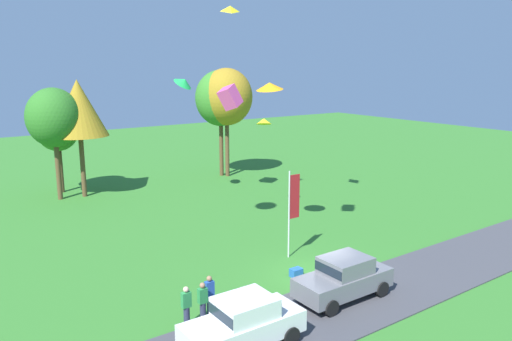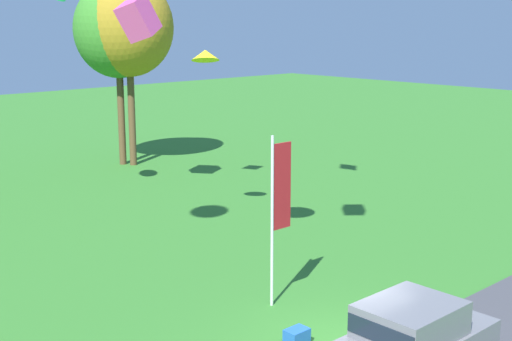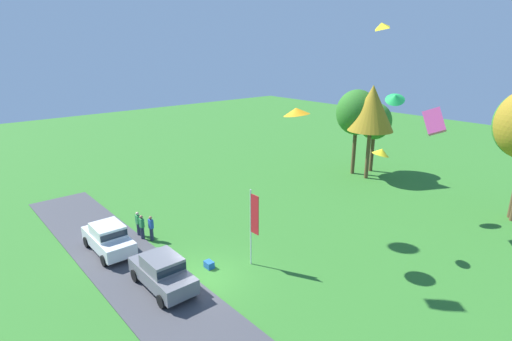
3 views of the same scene
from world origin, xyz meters
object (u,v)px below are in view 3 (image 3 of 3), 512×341
Objects in this scene: tree_far_right at (357,113)px; kite_box_topmost at (434,122)px; flag_banner at (253,219)px; kite_delta_high_right at (296,111)px; car_sedan_by_flagpole at (162,271)px; tree_far_left at (375,122)px; tree_center_back at (372,108)px; kite_delta_near_flag at (395,97)px; kite_delta_over_trees at (381,152)px; person_on_lawn at (151,228)px; person_watching_sky at (138,223)px; person_beside_suv at (142,227)px; kite_diamond_trailing_tail at (381,26)px; car_sedan_far_end at (108,237)px; cooler_box at (209,265)px.

kite_box_topmost is at bearing -32.46° from tree_far_right.
flag_banner is 3.13× the size of kite_delta_high_right.
tree_far_left reaches higher than car_sedan_by_flagpole.
tree_center_back is 8.48m from kite_delta_near_flag.
kite_delta_high_right is at bearing -122.85° from kite_delta_over_trees.
kite_delta_near_flag reaches higher than person_on_lawn.
person_watching_sky is at bearing -92.49° from tree_far_right.
person_beside_suv is 0.68m from person_watching_sky.
kite_diamond_trailing_tail is (6.88, -10.28, 6.61)m from tree_center_back.
kite_diamond_trailing_tail is (8.59, 14.19, 12.30)m from car_sedan_far_end.
kite_delta_over_trees is at bearing 44.74° from person_beside_suv.
person_beside_suv is 1.15× the size of kite_delta_high_right.
kite_delta_high_right is (1.96, 4.82, 8.57)m from cooler_box.
person_watching_sky is 0.19× the size of tree_center_back.
person_beside_suv is 3.05× the size of cooler_box.
tree_far_right is 5.49× the size of kite_box_topmost.
car_sedan_by_flagpole is 25.18m from tree_far_right.
person_on_lawn is 0.19× the size of tree_center_back.
car_sedan_far_end is 4.80× the size of kite_diamond_trailing_tail.
kite_diamond_trailing_tail reaches higher than person_beside_suv.
cooler_box is (6.49, 1.26, -0.68)m from person_watching_sky.
tree_far_left is at bearing 100.81° from car_sedan_by_flagpole.
kite_box_topmost reaches higher than tree_far_right.
car_sedan_far_end is 0.64× the size of tree_far_left.
tree_center_back is at bearing 143.67° from kite_box_topmost.
kite_delta_over_trees is (10.27, -11.86, 0.18)m from tree_far_right.
kite_delta_high_right is (7.23, 5.74, 7.90)m from person_on_lawn.
car_sedan_by_flagpole reaches higher than person_on_lawn.
kite_delta_over_trees is (1.64, -1.38, -7.04)m from kite_diamond_trailing_tail.
tree_far_left is at bearing 124.42° from kite_delta_over_trees.
tree_center_back reaches higher than car_sedan_far_end.
kite_delta_over_trees is at bearing -53.81° from tree_center_back.
kite_delta_near_flag reaches higher than tree_far_left.
car_sedan_far_end is at bearing -81.89° from person_beside_suv.
person_watching_sky is at bearing -129.16° from kite_diamond_trailing_tail.
person_beside_suv is 1.13× the size of kite_box_topmost.
kite_diamond_trailing_tail is 0.92× the size of kite_delta_over_trees.
car_sedan_far_end is 2.61m from person_watching_sky.
car_sedan_far_end is 2.58× the size of person_beside_suv.
kite_delta_high_right is (7.43, 8.48, 7.73)m from car_sedan_far_end.
cooler_box is at bearing -124.72° from flag_banner.
kite_delta_high_right is at bearing -101.47° from kite_diamond_trailing_tail.
kite_delta_near_flag is 6.82m from kite_delta_over_trees.
car_sedan_by_flagpole reaches higher than person_beside_suv.
kite_delta_near_flag is (1.79, 17.85, 7.70)m from car_sedan_by_flagpole.
tree_far_left is 13.80m from kite_box_topmost.
car_sedan_far_end is 0.50× the size of tree_center_back.
kite_delta_over_trees is at bearing -55.58° from tree_far_left.
person_watching_sky is at bearing -144.24° from kite_delta_high_right.
kite_diamond_trailing_tail is 7.36m from kite_delta_over_trees.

